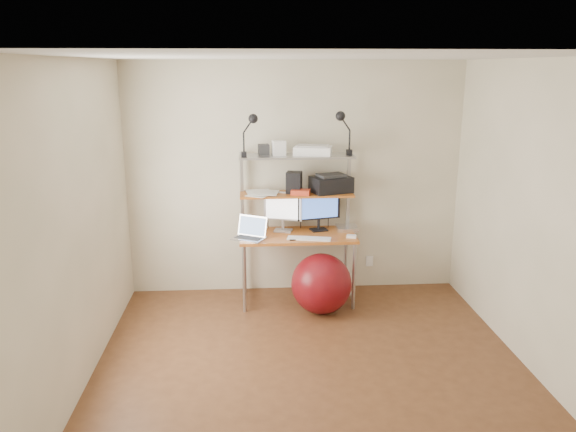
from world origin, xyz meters
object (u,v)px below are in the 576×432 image
(printer, at_px, (331,184))
(exercise_ball, at_px, (321,284))
(laptop, at_px, (251,234))
(monitor_silver, at_px, (283,209))
(monitor_black, at_px, (319,208))

(printer, relative_size, exercise_ball, 0.77)
(laptop, xyz_separation_m, exercise_ball, (0.71, -0.21, -0.48))
(monitor_silver, height_order, printer, printer)
(monitor_silver, xyz_separation_m, exercise_ball, (0.36, -0.45, -0.67))
(monitor_black, xyz_separation_m, printer, (0.13, 0.01, 0.26))
(monitor_black, xyz_separation_m, exercise_ball, (-0.02, -0.45, -0.67))
(monitor_silver, bearing_deg, printer, 16.55)
(monitor_black, height_order, exercise_ball, monitor_black)
(laptop, distance_m, printer, 1.00)
(monitor_black, bearing_deg, printer, -11.18)
(laptop, distance_m, exercise_ball, 0.88)
(monitor_silver, relative_size, monitor_black, 0.96)
(monitor_silver, distance_m, printer, 0.57)
(monitor_silver, bearing_deg, exercise_ball, -35.74)
(laptop, relative_size, exercise_ball, 0.65)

